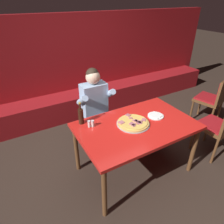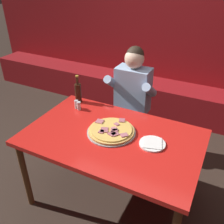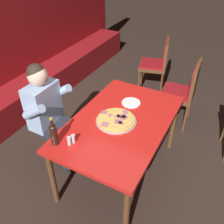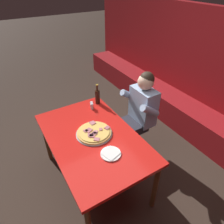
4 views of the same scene
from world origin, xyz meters
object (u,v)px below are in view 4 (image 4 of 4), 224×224
Objects in this scene: diner_seated_blue_shirt at (138,112)px; shaker_oregano at (92,107)px; pizza at (94,133)px; main_dining_table at (93,141)px; beer_bottle at (97,96)px; shaker_red_pepper_flakes at (92,105)px; plate_white_paper at (111,154)px.

shaker_oregano is at bearing -120.08° from diner_seated_blue_shirt.
pizza is at bearing -78.80° from diner_seated_blue_shirt.
shaker_oregano reaches higher than main_dining_table.
beer_bottle is 0.60m from diner_seated_blue_shirt.
shaker_red_pepper_flakes is (-0.50, 0.22, 0.02)m from pizza.
main_dining_table is 0.10m from pizza.
shaker_oregano is at bearing 153.78° from main_dining_table.
plate_white_paper is 0.89m from shaker_red_pepper_flakes.
main_dining_table is 0.55m from shaker_oregano.
shaker_oregano reaches higher than pizza.
diner_seated_blue_shirt is (0.41, 0.40, -0.17)m from beer_bottle.
shaker_red_pepper_flakes is at bearing 165.95° from plate_white_paper.
main_dining_table is at bearing -53.65° from pizza.
pizza is 0.55m from shaker_red_pepper_flakes.
pizza is at bearing -31.53° from beer_bottle.
beer_bottle is 0.18m from shaker_oregano.
shaker_red_pepper_flakes is 1.00× the size of shaker_oregano.
pizza is 0.50m from shaker_oregano.
pizza is (-0.03, 0.04, 0.09)m from main_dining_table.
main_dining_table is 7.01× the size of plate_white_paper.
plate_white_paper is 0.16× the size of diner_seated_blue_shirt.
shaker_oregano is at bearing -55.41° from beer_bottle.
shaker_oregano is (-0.46, 0.20, 0.02)m from pizza.
diner_seated_blue_shirt is at bearing 102.58° from main_dining_table.
shaker_red_pepper_flakes is 0.07× the size of diner_seated_blue_shirt.
beer_bottle is at bearing 113.87° from shaker_red_pepper_flakes.
diner_seated_blue_shirt reaches higher than pizza.
beer_bottle reaches higher than pizza.
main_dining_table is at bearing -77.42° from diner_seated_blue_shirt.
shaker_red_pepper_flakes and shaker_oregano have the same top height.
diner_seated_blue_shirt is at bearing 101.20° from pizza.
beer_bottle is 0.15m from shaker_red_pepper_flakes.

